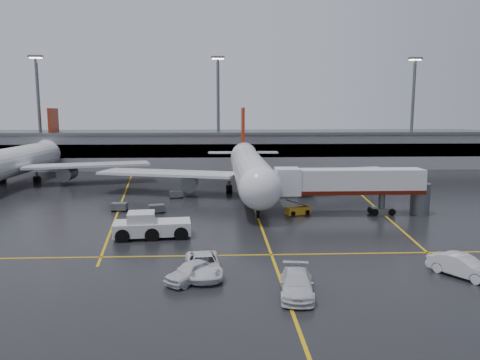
{
  "coord_description": "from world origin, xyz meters",
  "views": [
    {
      "loc": [
        -4.68,
        -61.88,
        12.94
      ],
      "look_at": [
        -2.0,
        -2.0,
        4.0
      ],
      "focal_mm": 33.82,
      "sensor_mm": 36.0,
      "label": 1
    }
  ],
  "objects": [
    {
      "name": "baggage_cart_c",
      "position": [
        -11.41,
        6.6,
        0.63
      ],
      "size": [
        2.25,
        1.73,
        1.12
      ],
      "color": "#595B60",
      "rests_on": "ground"
    },
    {
      "name": "apron_line_left",
      "position": [
        -20.0,
        10.0,
        0.01
      ],
      "size": [
        9.99,
        69.35,
        0.02
      ],
      "primitive_type": "cube",
      "rotation": [
        0.0,
        0.0,
        0.14
      ],
      "color": "gold",
      "rests_on": "ground"
    },
    {
      "name": "light_mast_left",
      "position": [
        -45.0,
        42.0,
        14.47
      ],
      "size": [
        3.0,
        1.2,
        25.45
      ],
      "color": "#595B60",
      "rests_on": "ground"
    },
    {
      "name": "light_mast_mid",
      "position": [
        -5.0,
        42.0,
        14.47
      ],
      "size": [
        3.0,
        1.2,
        25.45
      ],
      "color": "#595B60",
      "rests_on": "ground"
    },
    {
      "name": "terminal",
      "position": [
        0.0,
        47.93,
        4.32
      ],
      "size": [
        122.0,
        19.0,
        8.6
      ],
      "color": "gray",
      "rests_on": "ground"
    },
    {
      "name": "baggage_cart_b",
      "position": [
        -18.06,
        -2.46,
        0.63
      ],
      "size": [
        2.08,
        1.43,
        1.12
      ],
      "color": "#595B60",
      "rests_on": "ground"
    },
    {
      "name": "service_van_c",
      "position": [
        14.54,
        -28.23,
        0.88
      ],
      "size": [
        4.47,
        5.48,
        1.76
      ],
      "primitive_type": "imported",
      "rotation": [
        0.0,
        0.0,
        0.58
      ],
      "color": "silver",
      "rests_on": "ground"
    },
    {
      "name": "belt_loader",
      "position": [
        5.33,
        -5.21,
        0.49
      ],
      "size": [
        3.41,
        2.31,
        1.99
      ],
      "color": "gold",
      "rests_on": "ground"
    },
    {
      "name": "second_airliner",
      "position": [
        -42.0,
        21.7,
        4.21
      ],
      "size": [
        48.8,
        45.6,
        14.1
      ],
      "color": "silver",
      "rests_on": "ground"
    },
    {
      "name": "baggage_cart_a",
      "position": [
        -12.97,
        -3.83,
        0.63
      ],
      "size": [
        2.3,
        1.85,
        1.12
      ],
      "color": "#595B60",
      "rests_on": "ground"
    },
    {
      "name": "service_van_a",
      "position": [
        -6.07,
        -26.91,
        0.83
      ],
      "size": [
        3.37,
        6.22,
        1.66
      ],
      "primitive_type": "imported",
      "rotation": [
        0.0,
        0.0,
        0.11
      ],
      "color": "white",
      "rests_on": "ground"
    },
    {
      "name": "service_van_b",
      "position": [
        0.76,
        -31.24,
        0.83
      ],
      "size": [
        3.04,
        5.95,
        1.65
      ],
      "primitive_type": "imported",
      "rotation": [
        0.0,
        0.0,
        -0.13
      ],
      "color": "silver",
      "rests_on": "ground"
    },
    {
      "name": "jet_bridge",
      "position": [
        11.87,
        -6.0,
        3.93
      ],
      "size": [
        19.9,
        3.4,
        6.05
      ],
      "color": "silver",
      "rests_on": "ground"
    },
    {
      "name": "apron_line_centre",
      "position": [
        0.0,
        0.0,
        0.01
      ],
      "size": [
        0.25,
        90.0,
        0.02
      ],
      "primitive_type": "cube",
      "color": "gold",
      "rests_on": "ground"
    },
    {
      "name": "ground",
      "position": [
        0.0,
        0.0,
        0.0
      ],
      "size": [
        220.0,
        220.0,
        0.0
      ],
      "primitive_type": "plane",
      "color": "black",
      "rests_on": "ground"
    },
    {
      "name": "light_mast_right",
      "position": [
        40.0,
        42.0,
        14.47
      ],
      "size": [
        3.0,
        1.2,
        25.45
      ],
      "color": "#595B60",
      "rests_on": "ground"
    },
    {
      "name": "main_airliner",
      "position": [
        0.0,
        9.7,
        4.21
      ],
      "size": [
        48.8,
        45.6,
        14.1
      ],
      "color": "silver",
      "rests_on": "ground"
    },
    {
      "name": "pushback_tractor",
      "position": [
        -12.02,
        -15.53,
        1.12
      ],
      "size": [
        8.19,
        4.16,
        2.82
      ],
      "color": "silver",
      "rests_on": "ground"
    },
    {
      "name": "apron_line_stop",
      "position": [
        0.0,
        -22.0,
        0.01
      ],
      "size": [
        60.0,
        0.25,
        0.02
      ],
      "primitive_type": "cube",
      "color": "gold",
      "rests_on": "ground"
    },
    {
      "name": "apron_line_right",
      "position": [
        18.0,
        10.0,
        0.01
      ],
      "size": [
        7.57,
        69.64,
        0.02
      ],
      "primitive_type": "cube",
      "rotation": [
        0.0,
        0.0,
        -0.1
      ],
      "color": "gold",
      "rests_on": "ground"
    },
    {
      "name": "service_van_d",
      "position": [
        -6.96,
        -28.24,
        0.8
      ],
      "size": [
        4.51,
        4.74,
        1.59
      ],
      "primitive_type": "imported",
      "rotation": [
        0.0,
        0.0,
        -0.73
      ],
      "color": "silver",
      "rests_on": "ground"
    }
  ]
}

